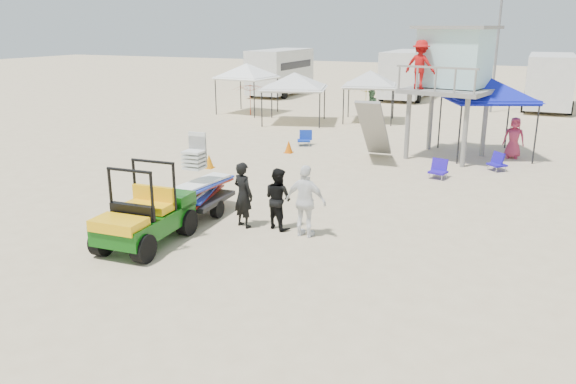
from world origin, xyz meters
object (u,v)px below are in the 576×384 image
at_px(surf_trailer, 198,187).
at_px(lifeguard_tower, 450,63).
at_px(utility_cart, 143,209).
at_px(canopy_blue, 490,81).
at_px(man_left, 243,195).

relative_size(surf_trailer, lifeguard_tower, 0.49).
relative_size(utility_cart, canopy_blue, 0.65).
distance_m(lifeguard_tower, canopy_blue, 1.78).
xyz_separation_m(utility_cart, man_left, (1.52, 2.03, -0.04)).
relative_size(utility_cart, surf_trailer, 1.09).
bearing_deg(man_left, utility_cart, 73.29).
bearing_deg(canopy_blue, lifeguard_tower, -149.77).
bearing_deg(surf_trailer, utility_cart, -90.11).
relative_size(utility_cart, man_left, 1.52).
bearing_deg(lifeguard_tower, canopy_blue, 30.23).
bearing_deg(lifeguard_tower, man_left, -108.14).
bearing_deg(surf_trailer, man_left, -11.19).
relative_size(utility_cart, lifeguard_tower, 0.53).
bearing_deg(man_left, lifeguard_tower, -88.07).
distance_m(utility_cart, man_left, 2.54).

